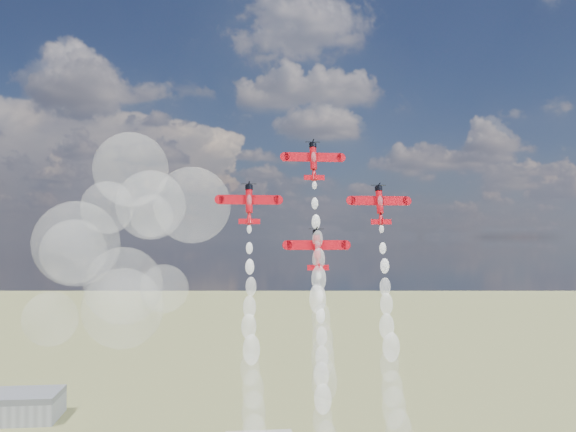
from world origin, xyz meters
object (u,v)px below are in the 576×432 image
(plane_left, at_px, (249,203))
(plane_lead, at_px, (313,160))
(plane_right, at_px, (380,204))
(hangar, at_px, (6,406))
(plane_slot, at_px, (317,249))

(plane_left, bearing_deg, plane_lead, 9.62)
(plane_lead, height_order, plane_right, plane_lead)
(hangar, distance_m, plane_slot, 232.42)
(plane_lead, distance_m, plane_left, 17.69)
(plane_left, height_order, plane_slot, plane_left)
(plane_lead, relative_size, plane_slot, 1.00)
(hangar, bearing_deg, plane_left, -58.93)
(plane_right, distance_m, plane_slot, 17.69)
(plane_left, xyz_separation_m, plane_slot, (14.49, -2.46, -9.84))
(plane_right, bearing_deg, plane_lead, 170.38)
(hangar, distance_m, plane_lead, 236.14)
(plane_lead, xyz_separation_m, plane_left, (-14.49, -2.46, -9.84))
(plane_left, distance_m, plane_right, 28.99)
(hangar, bearing_deg, plane_right, -52.60)
(plane_right, bearing_deg, hangar, 127.40)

